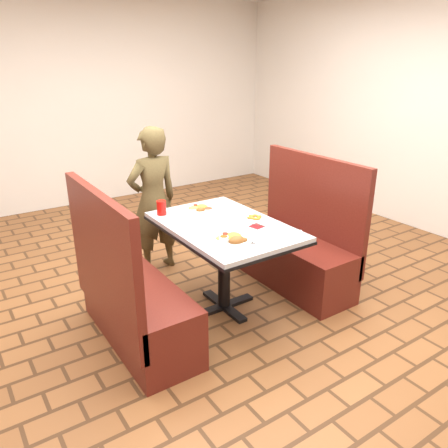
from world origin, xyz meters
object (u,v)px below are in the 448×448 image
Objects in this scene: plantain_plate at (255,218)px; red_tumbler at (161,208)px; dining_table at (224,235)px; diner_person at (153,201)px; near_dinner_plate at (233,237)px; far_dinner_plate at (201,207)px; booth_bench_right at (297,250)px; booth_bench_left at (132,301)px.

red_tumbler is at bearing 137.00° from plantain_plate.
dining_table is at bearing -57.36° from red_tumbler.
diner_person is 1.13m from plantain_plate.
near_dinner_plate is 2.34× the size of red_tumbler.
booth_bench_right is at bearing -26.80° from far_dinner_plate.
booth_bench_right is (0.80, 0.00, -0.32)m from dining_table.
red_tumbler reaches higher than far_dinner_plate.
booth_bench_left is 1.26m from diner_person.
near_dinner_plate is 1.53× the size of plantain_plate.
booth_bench_right is 4.36× the size of near_dinner_plate.
booth_bench_left is 1.15m from plantain_plate.
near_dinner_plate is 0.48m from plantain_plate.
booth_bench_left reaches higher than near_dinner_plate.
booth_bench_left is 4.89× the size of far_dinner_plate.
red_tumbler is at bearing 166.09° from far_dinner_plate.
diner_person is 5.70× the size of far_dinner_plate.
red_tumbler is at bearing 43.57° from booth_bench_left.
booth_bench_right is at bearing 128.97° from diner_person.
dining_table is 0.87× the size of diner_person.
booth_bench_left reaches higher than red_tumbler.
booth_bench_left is at bearing -154.57° from far_dinner_plate.
booth_bench_right is 0.69m from plantain_plate.
plantain_plate is (0.24, -0.44, -0.01)m from far_dinner_plate.
booth_bench_left and booth_bench_right have the same top height.
far_dinner_plate is (0.16, -0.61, 0.07)m from diner_person.
far_dinner_plate is at bearing 118.08° from plantain_plate.
red_tumbler is (-1.10, 0.47, 0.48)m from booth_bench_right.
dining_table is at bearing 180.00° from booth_bench_right.
red_tumbler is at bearing 101.68° from near_dinner_plate.
plantain_plate is at bearing -61.92° from far_dinner_plate.
dining_table is at bearing 168.40° from plantain_plate.
dining_table is 1.01× the size of booth_bench_right.
red_tumbler reaches higher than dining_table.
booth_bench_right is (1.60, 0.00, 0.00)m from booth_bench_left.
dining_table is 0.58m from red_tumbler.
diner_person is 0.57m from red_tumbler.
diner_person is 11.87× the size of red_tumbler.
diner_person is 5.07× the size of near_dinner_plate.
near_dinner_plate is at bearing -102.95° from far_dinner_plate.
plantain_plate is 0.77m from red_tumbler.
red_tumbler is at bearing 122.64° from dining_table.
booth_bench_left is at bearing 154.24° from near_dinner_plate.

